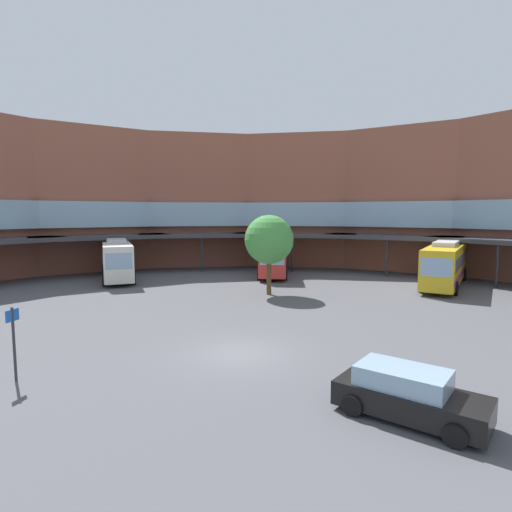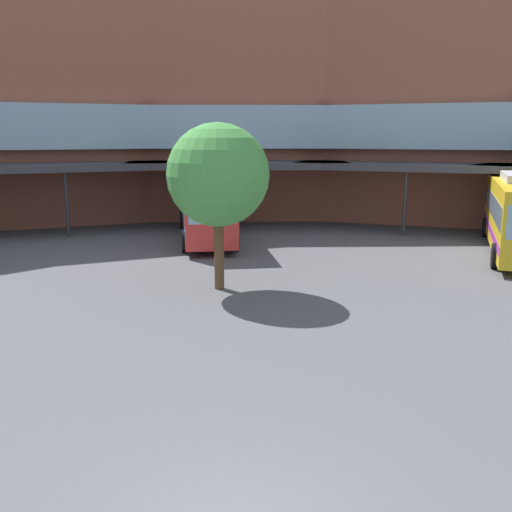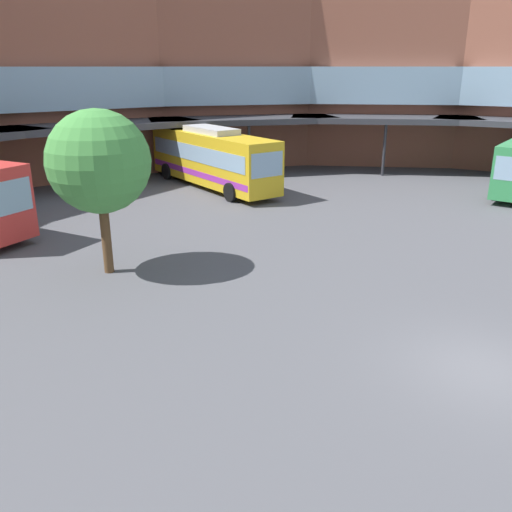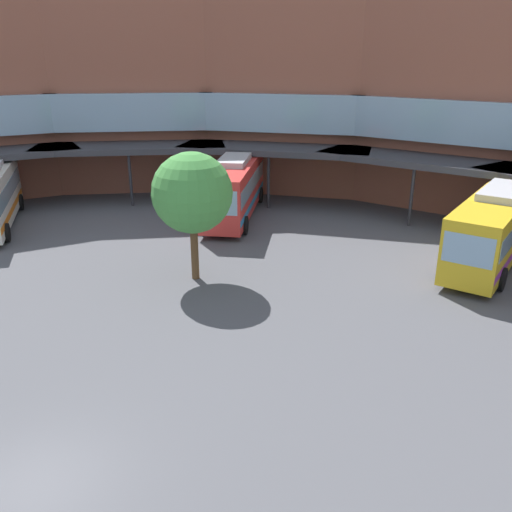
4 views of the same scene
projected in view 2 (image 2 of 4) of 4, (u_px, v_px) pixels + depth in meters
name	position (u px, v px, depth m)	size (l,w,h in m)	color
station_building	(236.00, 97.00, 26.15)	(73.05, 39.76, 15.19)	#93543F
bus_2	(206.00, 203.00, 31.03)	(3.68, 10.78, 3.89)	red
plaza_tree	(218.00, 176.00, 20.42)	(3.72, 3.72, 6.08)	brown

